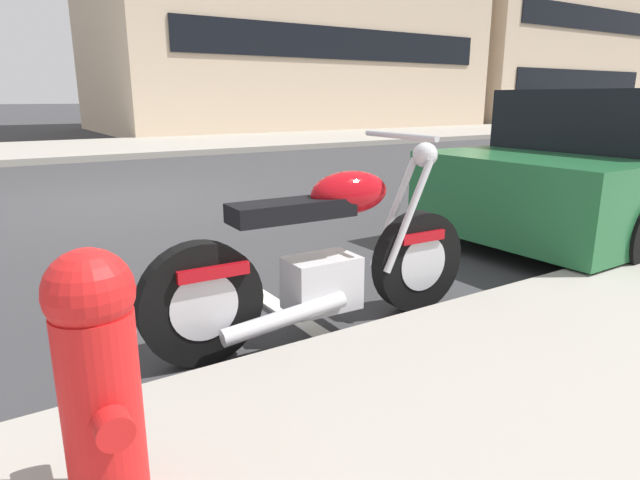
% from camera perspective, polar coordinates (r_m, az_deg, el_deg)
% --- Properties ---
extents(ground_plane, '(260.00, 260.00, 0.00)m').
position_cam_1_polar(ground_plane, '(7.48, -20.28, 3.77)').
color(ground_plane, '#333335').
extents(sidewalk_far_curb, '(120.00, 5.00, 0.14)m').
position_cam_1_polar(sidewalk_far_curb, '(20.00, 10.25, 10.97)').
color(sidewalk_far_curb, gray).
rests_on(sidewalk_far_curb, ground).
extents(parking_stall_stripe, '(0.12, 2.20, 0.01)m').
position_cam_1_polar(parking_stall_stripe, '(3.47, -3.84, -7.30)').
color(parking_stall_stripe, silver).
rests_on(parking_stall_stripe, ground).
extents(parked_motorcycle, '(2.03, 0.62, 1.11)m').
position_cam_1_polar(parked_motorcycle, '(3.01, 0.56, -2.19)').
color(parked_motorcycle, black).
rests_on(parked_motorcycle, ground).
extents(parked_car_across_street, '(4.57, 1.93, 1.38)m').
position_cam_1_polar(parked_car_across_street, '(6.33, 30.35, 6.79)').
color(parked_car_across_street, '#236638').
rests_on(parked_car_across_street, ground).
extents(car_opposite_curb, '(4.45, 2.00, 1.36)m').
position_cam_1_polar(car_opposite_curb, '(22.28, 27.24, 11.45)').
color(car_opposite_curb, gray).
rests_on(car_opposite_curb, ground).
extents(fire_hydrant, '(0.24, 0.36, 0.78)m').
position_cam_1_polar(fire_hydrant, '(1.67, -22.27, -13.16)').
color(fire_hydrant, red).
rests_on(fire_hydrant, sidewalk_near_curb).
extents(townhouse_behind_pole, '(12.02, 10.60, 9.65)m').
position_cam_1_polar(townhouse_behind_pole, '(34.85, 18.55, 19.82)').
color(townhouse_behind_pole, beige).
rests_on(townhouse_behind_pole, ground).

